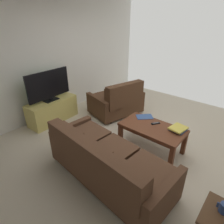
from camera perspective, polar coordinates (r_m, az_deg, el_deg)
The scene contains 11 objects.
ground_plane at distance 3.68m, azimuth 8.64°, elevation -9.91°, with size 4.87×5.63×0.01m, color beige.
wall_right at distance 4.76m, azimuth -16.54°, elevation 15.71°, with size 0.12×5.63×2.70m, color white.
sofa_main at distance 2.75m, azimuth -2.00°, elevation -14.93°, with size 1.99×0.96×0.80m.
loveseat_near at distance 4.58m, azimuth 1.65°, elevation 3.37°, with size 1.10×1.34×0.87m.
coffee_table at distance 3.39m, azimuth 12.15°, elevation -5.45°, with size 1.10×0.60×0.48m.
tv_stand at distance 4.53m, azimuth -17.62°, elevation 0.44°, with size 0.50×1.16×0.52m.
flat_tv at distance 4.31m, azimuth -18.74°, elevation 7.69°, with size 0.22×1.04×0.66m.
coffee_mug at distance 2.12m, azimuth 31.01°, elevation -23.81°, with size 0.10×0.08×0.10m.
book_stack at distance 3.35m, azimuth 19.49°, elevation -4.84°, with size 0.27×0.32×0.06m.
tv_remote at distance 3.44m, azimuth 13.15°, elevation -3.39°, with size 0.13×0.16×0.02m.
loose_magazine at distance 3.64m, azimuth 9.88°, elevation -1.43°, with size 0.20×0.31×0.01m, color #385693.
Camera 1 is at (-1.48, 2.57, 2.18)m, focal length 29.97 mm.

